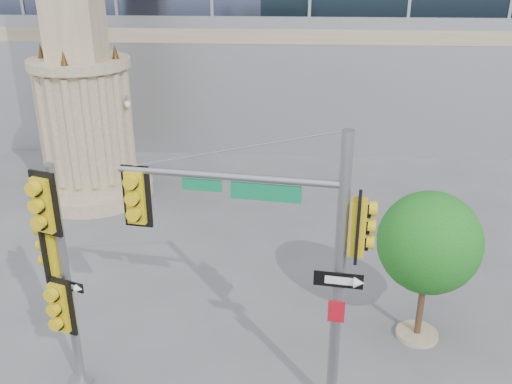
{
  "coord_description": "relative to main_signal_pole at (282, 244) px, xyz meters",
  "views": [
    {
      "loc": [
        1.3,
        -10.38,
        8.6
      ],
      "look_at": [
        0.54,
        2.0,
        3.27
      ],
      "focal_mm": 40.0,
      "sensor_mm": 36.0,
      "label": 1
    }
  ],
  "objects": [
    {
      "name": "monument",
      "position": [
        -7.22,
        10.2,
        1.89
      ],
      "size": [
        4.4,
        4.4,
        16.6
      ],
      "color": "gray",
      "rests_on": "ground"
    },
    {
      "name": "ground",
      "position": [
        -1.22,
        1.2,
        -3.63
      ],
      "size": [
        120.0,
        120.0,
        0.0
      ],
      "primitive_type": "plane",
      "color": "#545456",
      "rests_on": "ground"
    },
    {
      "name": "street_tree",
      "position": [
        3.3,
        2.29,
        -1.18
      ],
      "size": [
        2.38,
        2.33,
        3.71
      ],
      "color": "gray",
      "rests_on": "ground"
    },
    {
      "name": "secondary_signal_pole",
      "position": [
        -4.33,
        0.12,
        -0.68
      ],
      "size": [
        0.86,
        0.81,
        5.02
      ],
      "rotation": [
        0.0,
        0.0,
        -0.34
      ],
      "color": "slate",
      "rests_on": "ground"
    },
    {
      "name": "main_signal_pole",
      "position": [
        0.0,
        0.0,
        0.0
      ],
      "size": [
        4.51,
        1.0,
        5.85
      ],
      "rotation": [
        0.0,
        0.0,
        -0.13
      ],
      "color": "slate",
      "rests_on": "ground"
    }
  ]
}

